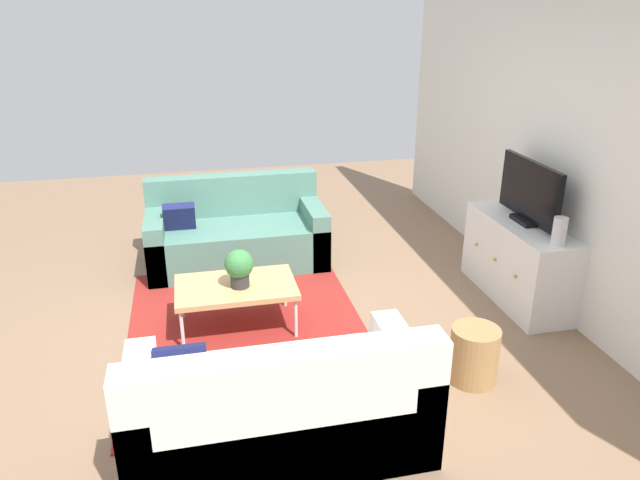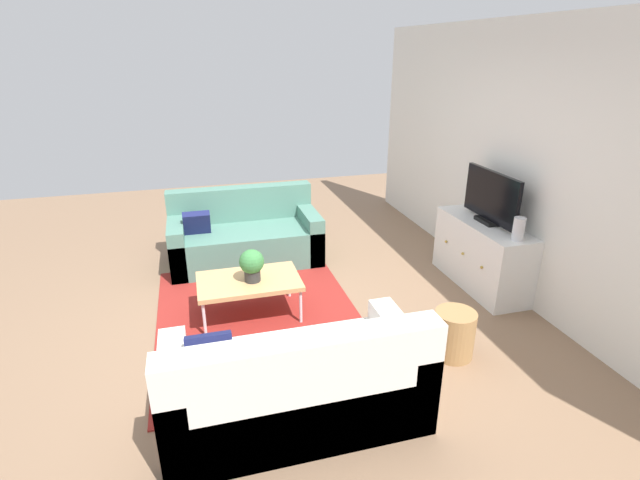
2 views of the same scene
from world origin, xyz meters
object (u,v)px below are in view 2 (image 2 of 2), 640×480
object	(u,v)px
couch_right_side	(297,390)
flat_screen_tv	(491,198)
coffee_table	(249,282)
potted_plant	(252,264)
tv_console	(481,254)
couch_left_side	(244,237)
wicker_basket	(454,334)
glass_vase	(519,229)

from	to	relation	value
couch_right_side	flat_screen_tv	world-z (taller)	flat_screen_tv
coffee_table	potted_plant	distance (m)	0.21
couch_right_side	tv_console	distance (m)	2.81
couch_right_side	flat_screen_tv	bearing A→B (deg)	122.13
couch_left_side	coffee_table	size ratio (longest dim) A/B	1.82
tv_console	wicker_basket	xyz separation A→B (m)	(1.07, -0.94, -0.16)
couch_left_side	couch_right_side	distance (m)	2.87
couch_right_side	wicker_basket	world-z (taller)	couch_right_side
coffee_table	flat_screen_tv	distance (m)	2.59
couch_left_side	couch_right_side	world-z (taller)	same
glass_vase	tv_console	bearing A→B (deg)	-179.99
coffee_table	potted_plant	bearing A→B (deg)	40.86
glass_vase	couch_right_side	bearing A→B (deg)	-67.17
tv_console	coffee_table	bearing A→B (deg)	-90.25
glass_vase	wicker_basket	world-z (taller)	glass_vase
flat_screen_tv	wicker_basket	distance (m)	1.64
couch_right_side	glass_vase	distance (m)	2.63
flat_screen_tv	glass_vase	size ratio (longest dim) A/B	3.83
wicker_basket	potted_plant	bearing A→B (deg)	-124.49
coffee_table	glass_vase	distance (m)	2.59
glass_vase	potted_plant	bearing A→B (deg)	-100.97
couch_right_side	tv_console	bearing A→B (deg)	122.35
flat_screen_tv	glass_vase	xyz separation A→B (m)	(0.50, -0.02, -0.15)
couch_left_side	coffee_table	xyz separation A→B (m)	(1.36, -0.12, 0.08)
flat_screen_tv	potted_plant	bearing A→B (deg)	-89.36
couch_left_side	coffee_table	bearing A→B (deg)	-4.94
tv_console	glass_vase	size ratio (longest dim) A/B	5.54
potted_plant	flat_screen_tv	bearing A→B (deg)	90.64
couch_right_side	tv_console	xyz separation A→B (m)	(-1.50, 2.37, 0.07)
coffee_table	wicker_basket	xyz separation A→B (m)	(1.08, 1.56, -0.16)
flat_screen_tv	tv_console	bearing A→B (deg)	-90.00
tv_console	couch_right_side	bearing A→B (deg)	-57.65
couch_right_side	coffee_table	xyz separation A→B (m)	(-1.51, -0.12, 0.08)
tv_console	wicker_basket	bearing A→B (deg)	-41.06
couch_right_side	tv_console	size ratio (longest dim) A/B	1.40
couch_left_side	potted_plant	bearing A→B (deg)	-3.45
potted_plant	wicker_basket	bearing A→B (deg)	55.51
couch_right_side	glass_vase	world-z (taller)	glass_vase
coffee_table	potted_plant	xyz separation A→B (m)	(0.04, 0.03, 0.20)
potted_plant	tv_console	bearing A→B (deg)	90.64
couch_right_side	wicker_basket	size ratio (longest dim) A/B	4.27
couch_right_side	coffee_table	bearing A→B (deg)	-175.57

